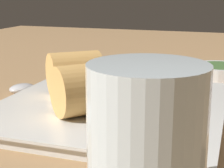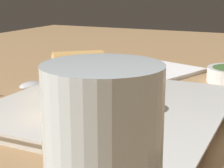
# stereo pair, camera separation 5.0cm
# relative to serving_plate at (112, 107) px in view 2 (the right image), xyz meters

# --- Properties ---
(table_surface) EXTENTS (1.80, 1.40, 0.02)m
(table_surface) POSITION_rel_serving_plate_xyz_m (-0.03, -0.01, -0.02)
(table_surface) COLOR #A87F54
(table_surface) RESTS_ON ground
(serving_plate) EXTENTS (0.28, 0.26, 0.01)m
(serving_plate) POSITION_rel_serving_plate_xyz_m (0.00, 0.00, 0.00)
(serving_plate) COLOR silver
(serving_plate) RESTS_ON table_surface
(roll_front_left) EXTENTS (0.08, 0.08, 0.06)m
(roll_front_left) POSITION_rel_serving_plate_xyz_m (0.05, -0.01, 0.04)
(roll_front_left) COLOR #DBA356
(roll_front_left) RESTS_ON serving_plate
(roll_front_right) EXTENTS (0.08, 0.09, 0.06)m
(roll_front_right) POSITION_rel_serving_plate_xyz_m (-0.02, -0.05, 0.04)
(roll_front_right) COLOR #DBA356
(roll_front_right) RESTS_ON serving_plate
(spoon) EXTENTS (0.17, 0.10, 0.01)m
(spoon) POSITION_rel_serving_plate_xyz_m (-0.03, -0.16, -0.00)
(spoon) COLOR silver
(spoon) RESTS_ON table_surface
(napkin) EXTENTS (0.16, 0.15, 0.01)m
(napkin) POSITION_rel_serving_plate_xyz_m (-0.25, -0.02, -0.00)
(napkin) COLOR white
(napkin) RESTS_ON table_surface
(drinking_glass) EXTENTS (0.07, 0.07, 0.11)m
(drinking_glass) POSITION_rel_serving_plate_xyz_m (0.21, 0.09, 0.05)
(drinking_glass) COLOR silver
(drinking_glass) RESTS_ON table_surface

